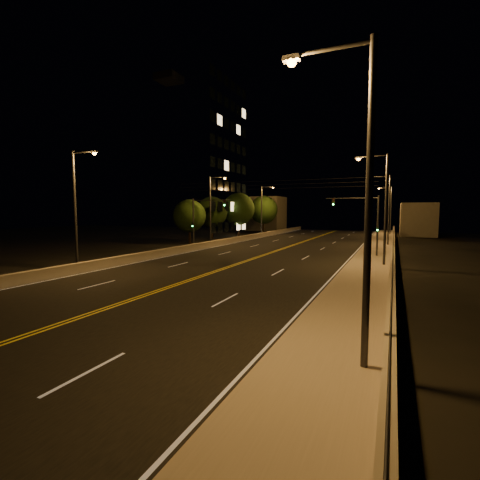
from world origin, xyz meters
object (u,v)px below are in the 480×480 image
at_px(tree_1, 212,212).
at_px(streetlight_6, 263,207).
at_px(streetlight_2, 387,206).
at_px(building_tower, 170,160).
at_px(traffic_signal_right, 367,219).
at_px(tree_3, 264,210).
at_px(streetlight_5, 212,206).
at_px(traffic_signal_left, 200,217).
at_px(tree_0, 189,216).
at_px(streetlight_1, 382,203).
at_px(streetlight_0, 359,186).
at_px(streetlight_3, 389,207).
at_px(streetlight_4, 77,202).
at_px(tree_2, 239,209).

bearing_deg(tree_1, streetlight_6, 57.74).
distance_m(streetlight_2, building_tower, 38.02).
relative_size(traffic_signal_right, tree_3, 0.79).
xyz_separation_m(streetlight_5, traffic_signal_left, (1.12, -4.98, -1.45)).
bearing_deg(tree_0, streetlight_5, -14.85).
bearing_deg(streetlight_1, tree_0, 155.15).
height_order(streetlight_1, tree_1, streetlight_1).
xyz_separation_m(traffic_signal_left, building_tower, (-16.40, 17.30, 9.99)).
bearing_deg(traffic_signal_left, streetlight_5, 102.70).
bearing_deg(building_tower, streetlight_0, -49.78).
xyz_separation_m(streetlight_3, traffic_signal_right, (-1.52, -35.53, -1.45)).
height_order(streetlight_3, traffic_signal_left, streetlight_3).
bearing_deg(streetlight_3, streetlight_0, -90.00).
relative_size(streetlight_4, building_tower, 0.32).
bearing_deg(traffic_signal_right, tree_3, 125.78).
distance_m(traffic_signal_left, tree_2, 22.19).
relative_size(streetlight_2, tree_0, 1.46).
xyz_separation_m(streetlight_4, streetlight_5, (0.00, 21.66, 0.00)).
height_order(streetlight_0, tree_0, streetlight_0).
distance_m(streetlight_3, streetlight_6, 23.99).
height_order(tree_0, tree_1, tree_1).
height_order(tree_1, tree_3, tree_3).
bearing_deg(tree_2, streetlight_3, 28.99).
bearing_deg(streetlight_3, traffic_signal_left, -119.77).
relative_size(streetlight_2, streetlight_5, 1.00).
bearing_deg(building_tower, streetlight_2, -7.51).
relative_size(streetlight_2, traffic_signal_left, 1.51).
bearing_deg(traffic_signal_right, streetlight_6, 128.81).
bearing_deg(streetlight_0, tree_3, 112.49).
bearing_deg(traffic_signal_right, tree_1, 148.78).
xyz_separation_m(building_tower, tree_1, (9.48, -1.71, -9.41)).
distance_m(traffic_signal_left, tree_1, 17.07).
xyz_separation_m(streetlight_6, tree_1, (-5.80, -9.18, -0.87)).
bearing_deg(tree_0, streetlight_4, -79.36).
height_order(streetlight_1, streetlight_2, same).
xyz_separation_m(traffic_signal_left, tree_3, (-3.04, 30.31, 1.00)).
xyz_separation_m(streetlight_5, streetlight_6, (0.00, 19.79, 0.00)).
bearing_deg(streetlight_4, tree_3, 92.34).
xyz_separation_m(streetlight_0, tree_2, (-25.03, 47.79, -0.32)).
bearing_deg(streetlight_4, streetlight_6, 90.00).
bearing_deg(traffic_signal_right, traffic_signal_left, 180.00).
xyz_separation_m(streetlight_1, streetlight_3, (0.00, 41.33, 0.00)).
bearing_deg(building_tower, streetlight_1, -32.17).
bearing_deg(streetlight_1, tree_3, 122.91).
bearing_deg(streetlight_3, streetlight_5, -125.07).
xyz_separation_m(streetlight_4, traffic_signal_right, (19.93, 16.68, -1.45)).
xyz_separation_m(tree_1, tree_3, (3.88, 14.72, 0.42)).
bearing_deg(traffic_signal_left, building_tower, 133.47).
distance_m(streetlight_1, streetlight_2, 18.26).
bearing_deg(tree_0, building_tower, 134.51).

